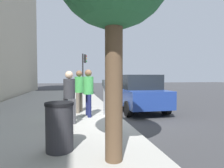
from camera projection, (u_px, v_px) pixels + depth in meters
The scene contains 9 objects.
ground_plane at pixel (121, 120), 7.04m from camera, with size 80.00×80.00×0.00m, color #38383A.
sidewalk_slab at pixel (38, 123), 6.41m from camera, with size 28.00×6.00×0.15m, color #A8A59E.
parking_meter at pixel (104, 90), 7.34m from camera, with size 0.36×0.12×1.41m.
pedestrian_at_meter at pixel (88, 89), 7.07m from camera, with size 0.54×0.39×1.81m.
pedestrian_bystander at pixel (69, 93), 6.03m from camera, with size 0.42×0.41×1.72m.
parking_officer at pixel (79, 88), 7.86m from camera, with size 0.52×0.39×1.80m.
parked_sedan_near at pixel (137, 92), 9.22m from camera, with size 4.41×1.98×1.77m.
traffic_signal at pixel (84, 67), 16.61m from camera, with size 0.24×0.44×3.60m.
trash_bin at pixel (60, 126), 3.80m from camera, with size 0.59×0.59×1.01m.
Camera 1 is at (-6.75, 1.78, 1.70)m, focal length 29.41 mm.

